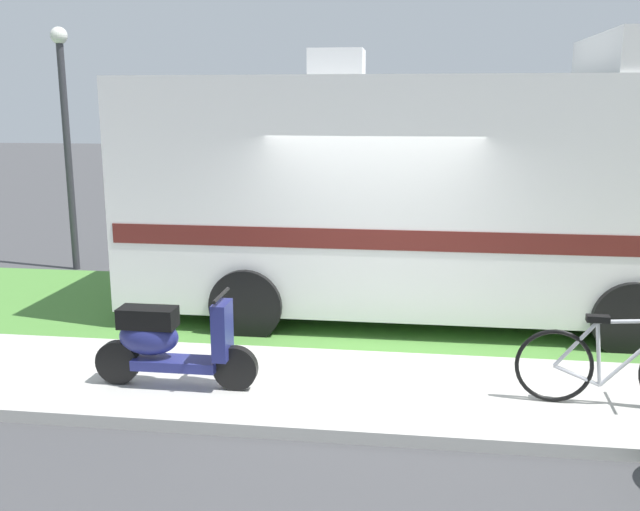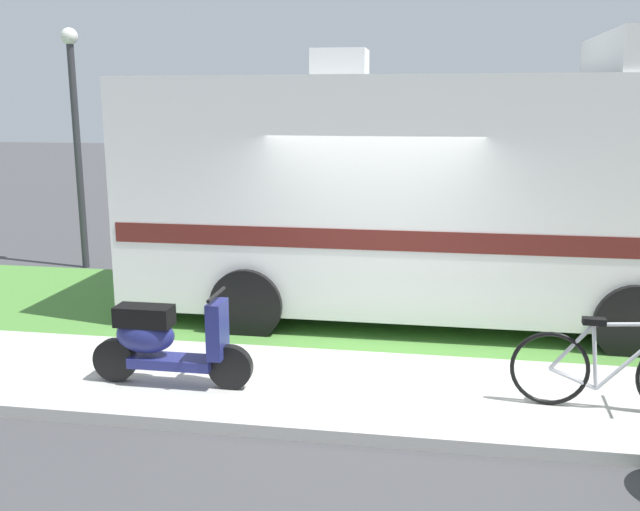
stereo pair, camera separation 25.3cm
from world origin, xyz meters
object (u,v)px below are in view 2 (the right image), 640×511
object	(u,v)px
scooter	(165,340)
street_lamp_post	(76,125)
bicycle	(613,370)
motorhome_rv	(434,190)
pickup_truck_near	(475,204)

from	to	relation	value
scooter	street_lamp_post	distance (m)	6.45
scooter	bicycle	bearing A→B (deg)	1.19
motorhome_rv	pickup_truck_near	distance (m)	4.63
street_lamp_post	motorhome_rv	bearing A→B (deg)	-18.32
motorhome_rv	street_lamp_post	xyz separation A→B (m)	(-6.08, 2.01, 0.74)
motorhome_rv	street_lamp_post	bearing A→B (deg)	161.68
scooter	pickup_truck_near	xyz separation A→B (m)	(3.35, 7.54, 0.37)
motorhome_rv	street_lamp_post	distance (m)	6.44
scooter	bicycle	world-z (taller)	scooter
scooter	street_lamp_post	bearing A→B (deg)	124.82
scooter	bicycle	xyz separation A→B (m)	(4.22, 0.09, -0.06)
pickup_truck_near	street_lamp_post	xyz separation A→B (m)	(-6.86, -2.48, 1.54)
motorhome_rv	scooter	distance (m)	4.15
scooter	motorhome_rv	bearing A→B (deg)	49.91
street_lamp_post	scooter	bearing A→B (deg)	-55.18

